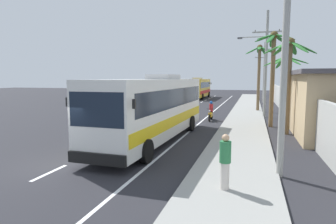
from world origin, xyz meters
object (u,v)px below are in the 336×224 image
(pedestrian_near_kerb, at_px, (225,160))
(palm_nearest, at_px, (273,60))
(palm_second, at_px, (285,74))
(motorcycle_beside_bus, at_px, (211,113))
(utility_pole_distant, at_px, (260,72))
(utility_pole_mid, at_px, (265,61))
(palm_third, at_px, (259,64))
(palm_fourth, at_px, (289,68))
(utility_pole_far, at_px, (264,71))
(utility_pole_nearest, at_px, (286,35))
(coach_bus_far_lane, at_px, (199,88))
(coach_bus_foreground, at_px, (155,106))

(pedestrian_near_kerb, height_order, palm_nearest, palm_nearest)
(pedestrian_near_kerb, xyz_separation_m, palm_second, (3.28, 17.51, 2.93))
(motorcycle_beside_bus, bearing_deg, utility_pole_distant, 83.10)
(pedestrian_near_kerb, xyz_separation_m, utility_pole_mid, (1.71, 19.18, 4.07))
(palm_third, bearing_deg, palm_fourth, -83.00)
(utility_pole_mid, xyz_separation_m, utility_pole_far, (0.50, 17.04, -0.50))
(utility_pole_mid, relative_size, palm_nearest, 1.38)
(utility_pole_nearest, bearing_deg, utility_pole_far, 89.30)
(utility_pole_distant, relative_size, palm_fourth, 1.54)
(utility_pole_nearest, height_order, utility_pole_mid, utility_pole_nearest)
(coach_bus_far_lane, relative_size, utility_pole_mid, 1.16)
(utility_pole_far, relative_size, palm_fourth, 1.44)
(motorcycle_beside_bus, distance_m, pedestrian_near_kerb, 15.92)
(motorcycle_beside_bus, height_order, utility_pole_far, utility_pole_far)
(coach_bus_far_lane, distance_m, pedestrian_near_kerb, 43.31)
(motorcycle_beside_bus, xyz_separation_m, palm_nearest, (4.74, -1.98, 4.26))
(coach_bus_foreground, xyz_separation_m, utility_pole_mid, (6.32, 12.43, 3.14))
(utility_pole_far, bearing_deg, utility_pole_nearest, -90.70)
(utility_pole_far, bearing_deg, palm_second, -86.73)
(coach_bus_foreground, height_order, utility_pole_far, utility_pole_far)
(pedestrian_near_kerb, distance_m, palm_nearest, 14.40)
(utility_pole_nearest, relative_size, palm_fourth, 1.61)
(pedestrian_near_kerb, bearing_deg, motorcycle_beside_bus, 2.77)
(palm_second, distance_m, palm_third, 6.70)
(pedestrian_near_kerb, bearing_deg, utility_pole_distant, -8.86)
(palm_second, bearing_deg, utility_pole_mid, 133.36)
(palm_third, distance_m, palm_fourth, 12.99)
(utility_pole_nearest, relative_size, palm_third, 1.38)
(coach_bus_far_lane, relative_size, palm_second, 1.97)
(coach_bus_far_lane, distance_m, motorcycle_beside_bus, 27.43)
(utility_pole_nearest, bearing_deg, motorcycle_beside_bus, 108.17)
(motorcycle_beside_bus, xyz_separation_m, utility_pole_nearest, (4.45, -13.55, 4.43))
(coach_bus_foreground, height_order, motorcycle_beside_bus, coach_bus_foreground)
(coach_bus_foreground, height_order, palm_nearest, palm_nearest)
(coach_bus_far_lane, relative_size, utility_pole_nearest, 1.13)
(motorcycle_beside_bus, bearing_deg, utility_pole_far, 76.67)
(utility_pole_nearest, bearing_deg, utility_pole_mid, 90.29)
(utility_pole_mid, xyz_separation_m, palm_nearest, (0.38, -5.47, -0.20))
(utility_pole_far, bearing_deg, utility_pole_mid, -91.69)
(utility_pole_nearest, xyz_separation_m, palm_second, (1.48, 15.37, -1.11))
(palm_second, bearing_deg, palm_third, 107.37)
(utility_pole_mid, bearing_deg, palm_fourth, -81.85)
(utility_pole_mid, bearing_deg, palm_nearest, -85.98)
(pedestrian_near_kerb, relative_size, utility_pole_mid, 0.18)
(motorcycle_beside_bus, height_order, utility_pole_nearest, utility_pole_nearest)
(motorcycle_beside_bus, bearing_deg, pedestrian_near_kerb, -80.42)
(pedestrian_near_kerb, xyz_separation_m, palm_fourth, (2.89, 10.95, 3.19))
(coach_bus_foreground, relative_size, utility_pole_mid, 1.30)
(pedestrian_near_kerb, height_order, utility_pole_nearest, utility_pole_nearest)
(utility_pole_distant, xyz_separation_m, palm_fourth, (0.99, -42.29, -0.64))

